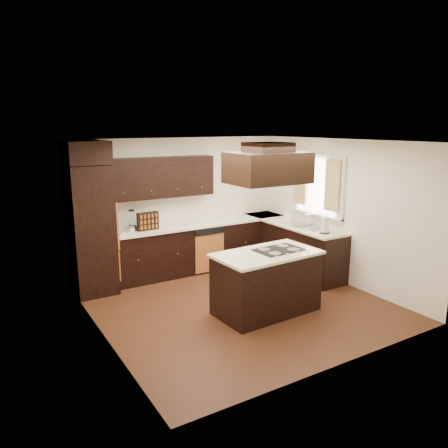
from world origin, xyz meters
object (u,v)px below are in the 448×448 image
at_px(oven_column, 91,230).
at_px(spice_rack, 148,221).
at_px(island, 266,284).
at_px(range_hood, 268,168).

xyz_separation_m(oven_column, spice_rack, (1.00, 0.04, 0.02)).
height_order(oven_column, island, oven_column).
height_order(island, range_hood, range_hood).
bearing_deg(spice_rack, island, -70.04).
bearing_deg(spice_rack, oven_column, 178.47).
height_order(range_hood, spice_rack, range_hood).
height_order(island, spice_rack, spice_rack).
distance_m(oven_column, spice_rack, 1.00).
distance_m(island, range_hood, 1.73).
distance_m(oven_column, range_hood, 3.13).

